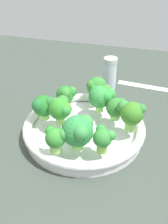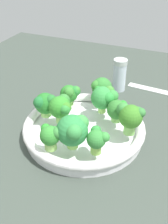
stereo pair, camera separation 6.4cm
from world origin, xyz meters
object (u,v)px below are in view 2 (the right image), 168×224
Objects in this scene: broccoli_floret_2 at (61,107)px; broccoli_floret_8 at (51,135)px; broccoli_floret_3 at (104,98)px; broccoli_floret_4 at (97,139)px; broccoli_floret_0 at (70,93)px; broccoli_floret_9 at (101,88)px; broccoli_floret_6 at (131,116)px; broccoli_floret_5 at (73,130)px; broccoli_floret_7 at (117,110)px; bowl at (84,129)px; pepper_shaker at (119,75)px; broccoli_floret_1 at (45,103)px.

broccoli_floret_2 is 9.66cm from broccoli_floret_8.
broccoli_floret_3 reaches higher than broccoli_floret_4.
broccoli_floret_0 is at bearing 41.24° from broccoli_floret_4.
broccoli_floret_8 is 0.87× the size of broccoli_floret_9.
broccoli_floret_6 is 18.04cm from broccoli_floret_8.
broccoli_floret_5 is 20.54cm from broccoli_floret_9.
broccoli_floret_8 is at bearing 172.82° from broccoli_floret_9.
broccoli_floret_9 reaches higher than broccoli_floret_7.
broccoli_floret_8 reaches higher than broccoli_floret_4.
bowl is 12.07cm from broccoli_floret_4.
broccoli_floret_9 is (10.97, 10.87, -0.67)cm from broccoli_floret_6.
broccoli_floret_3 is 1.24× the size of broccoli_floret_8.
broccoli_floret_6 is 27.65cm from pepper_shaker.
broccoli_floret_0 is at bearing 10.33° from broccoli_floret_2.
broccoli_floret_3 is at bearing -174.80° from pepper_shaker.
broccoli_floret_4 is 0.84× the size of broccoli_floret_9.
broccoli_floret_8 is 37.50cm from pepper_shaker.
broccoli_floret_6 reaches higher than pepper_shaker.
broccoli_floret_5 is at bearing 95.22° from broccoli_floret_4.
pepper_shaker is at bearing -20.74° from broccoli_floret_0.
broccoli_floret_7 is 0.99× the size of broccoli_floret_8.
bowl is 2.90× the size of pepper_shaker.
broccoli_floret_0 is at bearing 128.50° from broccoli_floret_9.
broccoli_floret_9 reaches higher than pepper_shaker.
pepper_shaker is (22.16, 5.84, -1.91)cm from broccoli_floret_7.
pepper_shaker is at bearing 14.77° from broccoli_floret_7.
broccoli_floret_8 is at bearing 130.35° from broccoli_floret_6.
broccoli_floret_0 is 0.75× the size of broccoli_floret_5.
broccoli_floret_2 is at bearing -102.96° from broccoli_floret_1.
broccoli_floret_3 is at bearing -152.62° from broccoli_floret_9.
broccoli_floret_5 reaches higher than broccoli_floret_8.
broccoli_floret_5 is (-15.22, 1.45, 0.20)cm from broccoli_floret_3.
broccoli_floret_5 is 14.12cm from broccoli_floret_7.
broccoli_floret_3 is 0.91× the size of broccoli_floret_5.
broccoli_floret_6 is 0.70× the size of pepper_shaker.
broccoli_floret_2 is 0.89× the size of broccoli_floret_5.
broccoli_floret_2 reaches higher than bowl.
broccoli_floret_0 is 18.42cm from broccoli_floret_6.
broccoli_floret_4 is at bearing -84.78° from broccoli_floret_5.
pepper_shaker reaches higher than broccoli_floret_8.
pepper_shaker is at bearing -2.37° from bowl.
broccoli_floret_0 is 0.84× the size of broccoli_floret_2.
broccoli_floret_7 is at bearing -138.10° from broccoli_floret_9.
bowl is at bearing 118.85° from broccoli_floret_7.
bowl is at bearing 8.96° from broccoli_floret_5.
pepper_shaker is (19.90, 1.81, -3.04)cm from broccoli_floret_3.
broccoli_floret_7 is (-2.29, -13.37, -0.23)cm from broccoli_floret_0.
broccoli_floret_6 is 1.29× the size of broccoli_floret_7.
broccoli_floret_6 is at bearing -124.97° from broccoli_floret_3.
broccoli_floret_6 is (2.31, -16.01, 0.20)cm from broccoli_floret_2.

